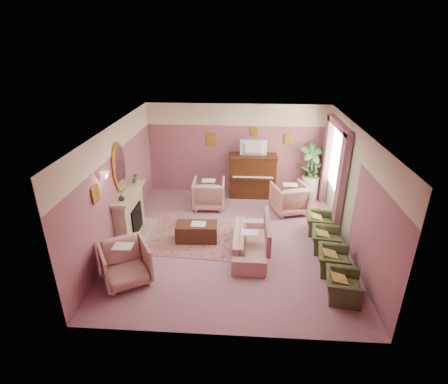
# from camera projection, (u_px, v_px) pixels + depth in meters

# --- Properties ---
(floor) EXTENTS (5.50, 6.00, 0.01)m
(floor) POSITION_uv_depth(u_px,v_px,m) (232.00, 240.00, 8.64)
(floor) COLOR #9E6A76
(floor) RESTS_ON ground
(ceiling) EXTENTS (5.50, 6.00, 0.01)m
(ceiling) POSITION_uv_depth(u_px,v_px,m) (234.00, 129.00, 7.49)
(ceiling) COLOR white
(ceiling) RESTS_ON wall_back
(wall_back) EXTENTS (5.50, 0.02, 2.80)m
(wall_back) POSITION_uv_depth(u_px,v_px,m) (237.00, 150.00, 10.79)
(wall_back) COLOR #784A5E
(wall_back) RESTS_ON floor
(wall_front) EXTENTS (5.50, 0.02, 2.80)m
(wall_front) POSITION_uv_depth(u_px,v_px,m) (225.00, 267.00, 5.33)
(wall_front) COLOR #784A5E
(wall_front) RESTS_ON floor
(wall_left) EXTENTS (0.02, 6.00, 2.80)m
(wall_left) POSITION_uv_depth(u_px,v_px,m) (116.00, 185.00, 8.23)
(wall_left) COLOR #784A5E
(wall_left) RESTS_ON floor
(wall_right) EXTENTS (0.02, 6.00, 2.80)m
(wall_right) POSITION_uv_depth(u_px,v_px,m) (354.00, 192.00, 7.90)
(wall_right) COLOR #784A5E
(wall_right) RESTS_ON floor
(picture_rail_band) EXTENTS (5.50, 0.01, 0.65)m
(picture_rail_band) POSITION_uv_depth(u_px,v_px,m) (238.00, 115.00, 10.34)
(picture_rail_band) COLOR beige
(picture_rail_band) RESTS_ON wall_back
(stripe_panel) EXTENTS (0.01, 3.00, 2.15)m
(stripe_panel) POSITION_uv_depth(u_px,v_px,m) (338.00, 183.00, 9.21)
(stripe_panel) COLOR #B3BF9B
(stripe_panel) RESTS_ON wall_right
(fireplace_surround) EXTENTS (0.30, 1.40, 1.10)m
(fireplace_surround) POSITION_uv_depth(u_px,v_px,m) (130.00, 213.00, 8.75)
(fireplace_surround) COLOR tan
(fireplace_surround) RESTS_ON floor
(fireplace_inset) EXTENTS (0.18, 0.72, 0.68)m
(fireplace_inset) POSITION_uv_depth(u_px,v_px,m) (134.00, 219.00, 8.80)
(fireplace_inset) COLOR black
(fireplace_inset) RESTS_ON floor
(fire_ember) EXTENTS (0.06, 0.54, 0.10)m
(fire_ember) POSITION_uv_depth(u_px,v_px,m) (137.00, 225.00, 8.88)
(fire_ember) COLOR #FF5200
(fire_ember) RESTS_ON floor
(mantel_shelf) EXTENTS (0.40, 1.55, 0.07)m
(mantel_shelf) POSITION_uv_depth(u_px,v_px,m) (128.00, 193.00, 8.51)
(mantel_shelf) COLOR tan
(mantel_shelf) RESTS_ON fireplace_surround
(hearth) EXTENTS (0.55, 1.50, 0.02)m
(hearth) POSITION_uv_depth(u_px,v_px,m) (140.00, 232.00, 8.96)
(hearth) COLOR tan
(hearth) RESTS_ON floor
(mirror_frame) EXTENTS (0.04, 0.72, 1.20)m
(mirror_frame) POSITION_uv_depth(u_px,v_px,m) (119.00, 166.00, 8.24)
(mirror_frame) COLOR gold
(mirror_frame) RESTS_ON wall_left
(mirror_glass) EXTENTS (0.01, 0.60, 1.06)m
(mirror_glass) POSITION_uv_depth(u_px,v_px,m) (120.00, 167.00, 8.24)
(mirror_glass) COLOR silver
(mirror_glass) RESTS_ON wall_left
(sconce_shade) EXTENTS (0.20, 0.20, 0.16)m
(sconce_shade) POSITION_uv_depth(u_px,v_px,m) (105.00, 176.00, 7.21)
(sconce_shade) COLOR #FFBB90
(sconce_shade) RESTS_ON wall_left
(piano) EXTENTS (1.40, 0.60, 1.30)m
(piano) POSITION_uv_depth(u_px,v_px,m) (252.00, 176.00, 10.78)
(piano) COLOR #361A0B
(piano) RESTS_ON floor
(piano_keyshelf) EXTENTS (1.30, 0.12, 0.06)m
(piano_keyshelf) POSITION_uv_depth(u_px,v_px,m) (253.00, 178.00, 10.43)
(piano_keyshelf) COLOR #361A0B
(piano_keyshelf) RESTS_ON piano
(piano_keys) EXTENTS (1.20, 0.08, 0.02)m
(piano_keys) POSITION_uv_depth(u_px,v_px,m) (253.00, 177.00, 10.41)
(piano_keys) COLOR #F0E6C8
(piano_keys) RESTS_ON piano
(piano_top) EXTENTS (1.45, 0.65, 0.04)m
(piano_top) POSITION_uv_depth(u_px,v_px,m) (253.00, 156.00, 10.51)
(piano_top) COLOR #361A0B
(piano_top) RESTS_ON piano
(television) EXTENTS (0.80, 0.12, 0.48)m
(television) POSITION_uv_depth(u_px,v_px,m) (254.00, 147.00, 10.34)
(television) COLOR black
(television) RESTS_ON piano
(print_back_left) EXTENTS (0.30, 0.03, 0.38)m
(print_back_left) POSITION_uv_depth(u_px,v_px,m) (211.00, 139.00, 10.67)
(print_back_left) COLOR gold
(print_back_left) RESTS_ON wall_back
(print_back_right) EXTENTS (0.26, 0.03, 0.34)m
(print_back_right) POSITION_uv_depth(u_px,v_px,m) (289.00, 139.00, 10.50)
(print_back_right) COLOR gold
(print_back_right) RESTS_ON wall_back
(print_back_mid) EXTENTS (0.22, 0.03, 0.26)m
(print_back_mid) POSITION_uv_depth(u_px,v_px,m) (254.00, 131.00, 10.48)
(print_back_mid) COLOR gold
(print_back_mid) RESTS_ON wall_back
(print_left_wall) EXTENTS (0.03, 0.28, 0.36)m
(print_left_wall) POSITION_uv_depth(u_px,v_px,m) (96.00, 194.00, 7.00)
(print_left_wall) COLOR gold
(print_left_wall) RESTS_ON wall_left
(window_blind) EXTENTS (0.03, 1.40, 1.80)m
(window_blind) POSITION_uv_depth(u_px,v_px,m) (338.00, 157.00, 9.19)
(window_blind) COLOR beige
(window_blind) RESTS_ON wall_right
(curtain_left) EXTENTS (0.16, 0.34, 2.60)m
(curtain_left) POSITION_uv_depth(u_px,v_px,m) (341.00, 185.00, 8.52)
(curtain_left) COLOR #925563
(curtain_left) RESTS_ON floor
(curtain_right) EXTENTS (0.16, 0.34, 2.60)m
(curtain_right) POSITION_uv_depth(u_px,v_px,m) (326.00, 160.00, 10.19)
(curtain_right) COLOR #925563
(curtain_right) RESTS_ON floor
(pelmet) EXTENTS (0.16, 2.20, 0.16)m
(pelmet) POSITION_uv_depth(u_px,v_px,m) (339.00, 125.00, 8.84)
(pelmet) COLOR #925563
(pelmet) RESTS_ON wall_right
(mantel_plant) EXTENTS (0.16, 0.16, 0.28)m
(mantel_plant) POSITION_uv_depth(u_px,v_px,m) (135.00, 178.00, 8.94)
(mantel_plant) COLOR #3A6A34
(mantel_plant) RESTS_ON mantel_shelf
(mantel_vase) EXTENTS (0.16, 0.16, 0.16)m
(mantel_vase) POSITION_uv_depth(u_px,v_px,m) (121.00, 197.00, 8.01)
(mantel_vase) COLOR beige
(mantel_vase) RESTS_ON mantel_shelf
(area_rug) EXTENTS (2.60, 1.95, 0.01)m
(area_rug) POSITION_uv_depth(u_px,v_px,m) (203.00, 238.00, 8.71)
(area_rug) COLOR #985E5D
(area_rug) RESTS_ON floor
(coffee_table) EXTENTS (1.02, 0.55, 0.45)m
(coffee_table) POSITION_uv_depth(u_px,v_px,m) (197.00, 232.00, 8.56)
(coffee_table) COLOR #422215
(coffee_table) RESTS_ON floor
(table_paper) EXTENTS (0.35, 0.28, 0.01)m
(table_paper) POSITION_uv_depth(u_px,v_px,m) (199.00, 224.00, 8.46)
(table_paper) COLOR silver
(table_paper) RESTS_ON coffee_table
(sofa) EXTENTS (0.63, 1.89, 0.76)m
(sofa) POSITION_uv_depth(u_px,v_px,m) (249.00, 238.00, 7.99)
(sofa) COLOR tan
(sofa) RESTS_ON floor
(sofa_throw) EXTENTS (0.10, 1.43, 0.52)m
(sofa_throw) POSITION_uv_depth(u_px,v_px,m) (267.00, 231.00, 7.88)
(sofa_throw) COLOR #925563
(sofa_throw) RESTS_ON sofa
(floral_armchair_left) EXTENTS (0.90, 0.90, 0.93)m
(floral_armchair_left) POSITION_uv_depth(u_px,v_px,m) (209.00, 192.00, 10.13)
(floral_armchair_left) COLOR tan
(floral_armchair_left) RESTS_ON floor
(floral_armchair_right) EXTENTS (0.90, 0.90, 0.93)m
(floral_armchair_right) POSITION_uv_depth(u_px,v_px,m) (289.00, 197.00, 9.86)
(floral_armchair_right) COLOR tan
(floral_armchair_right) RESTS_ON floor
(floral_armchair_front) EXTENTS (0.90, 0.90, 0.93)m
(floral_armchair_front) POSITION_uv_depth(u_px,v_px,m) (125.00, 262.00, 7.03)
(floral_armchair_front) COLOR tan
(floral_armchair_front) RESTS_ON floor
(olive_chair_a) EXTENTS (0.53, 0.76, 0.66)m
(olive_chair_a) POSITION_uv_depth(u_px,v_px,m) (343.00, 283.00, 6.64)
(olive_chair_a) COLOR #404A25
(olive_chair_a) RESTS_ON floor
(olive_chair_b) EXTENTS (0.53, 0.76, 0.66)m
(olive_chair_b) POSITION_uv_depth(u_px,v_px,m) (334.00, 258.00, 7.39)
(olive_chair_b) COLOR #404A25
(olive_chair_b) RESTS_ON floor
(olive_chair_c) EXTENTS (0.53, 0.76, 0.66)m
(olive_chair_c) POSITION_uv_depth(u_px,v_px,m) (326.00, 237.00, 8.14)
(olive_chair_c) COLOR #404A25
(olive_chair_c) RESTS_ON floor
(olive_chair_d) EXTENTS (0.53, 0.76, 0.66)m
(olive_chair_d) POSITION_uv_depth(u_px,v_px,m) (319.00, 220.00, 8.88)
(olive_chair_d) COLOR #404A25
(olive_chair_d) RESTS_ON floor
(side_table) EXTENTS (0.52, 0.52, 0.70)m
(side_table) POSITION_uv_depth(u_px,v_px,m) (310.00, 188.00, 10.72)
(side_table) COLOR silver
(side_table) RESTS_ON floor
(side_plant_big) EXTENTS (0.30, 0.30, 0.34)m
(side_plant_big) POSITION_uv_depth(u_px,v_px,m) (311.00, 172.00, 10.51)
(side_plant_big) COLOR #3A6A34
(side_plant_big) RESTS_ON side_table
(side_plant_small) EXTENTS (0.16, 0.16, 0.28)m
(side_plant_small) POSITION_uv_depth(u_px,v_px,m) (316.00, 174.00, 10.42)
(side_plant_small) COLOR #3A6A34
(side_plant_small) RESTS_ON side_table
(palm_pot) EXTENTS (0.34, 0.34, 0.34)m
(palm_pot) POSITION_uv_depth(u_px,v_px,m) (308.00, 193.00, 10.82)
(palm_pot) COLOR #934B41
(palm_pot) RESTS_ON floor
(palm_plant) EXTENTS (0.76, 0.76, 1.44)m
(palm_plant) POSITION_uv_depth(u_px,v_px,m) (311.00, 166.00, 10.45)
(palm_plant) COLOR #3A6A34
(palm_plant) RESTS_ON palm_pot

